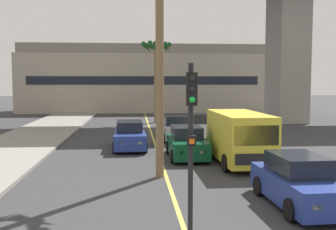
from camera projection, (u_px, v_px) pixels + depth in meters
The scene contains 10 objects.
lane_stripe_center at pixel (154, 142), 25.17m from camera, with size 0.14×56.00×0.01m, color #DBCC4C.
pier_building_backdrop at pixel (144, 79), 51.96m from camera, with size 30.55×8.04×8.35m.
car_queue_front at pixel (130, 136), 22.69m from camera, with size 1.91×4.14×1.56m.
car_queue_second at pixel (176, 129), 26.29m from camera, with size 1.89×4.13×1.56m.
car_queue_third at pixel (187, 143), 20.07m from camera, with size 1.84×4.10×1.56m.
car_queue_fourth at pixel (299, 183), 12.23m from camera, with size 1.94×4.15×1.56m.
car_queue_fifth at pixel (202, 126), 27.67m from camera, with size 1.85×4.11×1.56m.
delivery_van at pixel (239, 136), 18.42m from camera, with size 2.19×5.26×2.36m.
traffic_light_median_near at pixel (191, 127), 9.40m from camera, with size 0.24×0.37×4.20m.
palm_tree_near_median at pixel (156, 56), 36.98m from camera, with size 2.86×2.88×7.51m.
Camera 1 is at (-1.26, -0.93, 3.76)m, focal length 43.27 mm.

